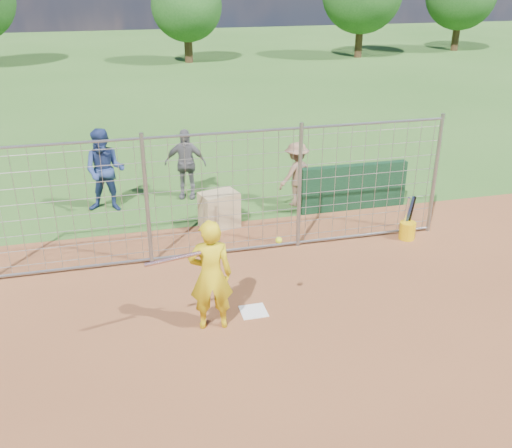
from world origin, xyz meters
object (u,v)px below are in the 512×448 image
object	(u,v)px
bystander_a	(105,171)
equipment_bin	(219,210)
bucket_with_bats	(407,228)
bystander_c	(296,174)
bystander_b	(185,164)
batter	(211,275)

from	to	relation	value
bystander_a	equipment_bin	size ratio (longest dim) A/B	2.46
bucket_with_bats	equipment_bin	bearing A→B (deg)	156.73
equipment_bin	bystander_c	bearing A→B (deg)	6.43
bystander_b	bucket_with_bats	xyz separation A→B (m)	(4.19, -3.59, -0.63)
batter	bystander_c	world-z (taller)	batter
bystander_c	equipment_bin	world-z (taller)	bystander_c
batter	bystander_a	distance (m)	5.60
bystander_c	equipment_bin	bearing A→B (deg)	-4.13
batter	equipment_bin	xyz separation A→B (m)	(0.86, 3.80, -0.53)
bystander_a	bystander_b	distance (m)	1.96
batter	bystander_a	bearing A→B (deg)	-67.95
batter	bystander_a	xyz separation A→B (m)	(-1.51, 5.39, 0.06)
equipment_bin	bucket_with_bats	bearing A→B (deg)	-39.01
bystander_b	bystander_c	bearing A→B (deg)	-9.11
bystander_c	bystander_a	bearing A→B (deg)	-36.05
bystander_a	bystander_b	size ratio (longest dim) A/B	1.12
equipment_bin	bystander_b	bearing A→B (deg)	87.15
bystander_c	equipment_bin	xyz separation A→B (m)	(-2.05, -0.83, -0.38)
bystander_c	equipment_bin	distance (m)	2.24
bystander_b	bystander_c	xyz separation A→B (m)	(2.50, -1.15, -0.10)
bystander_b	equipment_bin	bearing A→B (deg)	-61.59
bystander_b	bucket_with_bats	size ratio (longest dim) A/B	1.80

